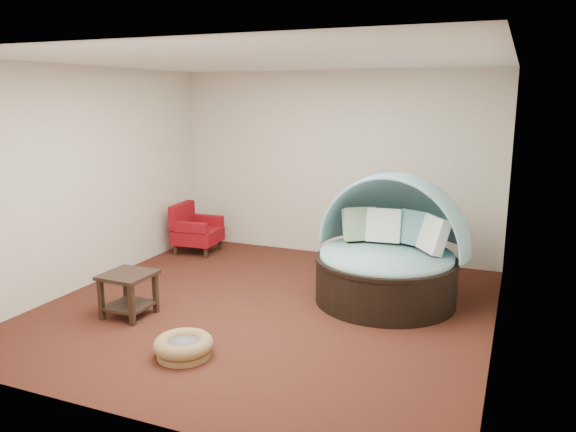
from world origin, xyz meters
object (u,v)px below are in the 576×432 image
at_px(red_armchair, 195,230).
at_px(side_table, 128,288).
at_px(pet_basket, 183,346).
at_px(canopy_daybed, 390,242).

relative_size(red_armchair, side_table, 1.46).
xyz_separation_m(red_armchair, side_table, (0.73, -2.56, -0.03)).
xyz_separation_m(pet_basket, side_table, (-1.12, 0.63, 0.22)).
relative_size(pet_basket, side_table, 1.17).
distance_m(canopy_daybed, pet_basket, 2.77).
xyz_separation_m(canopy_daybed, side_table, (-2.56, -1.65, -0.39)).
height_order(pet_basket, red_armchair, red_armchair).
distance_m(pet_basket, side_table, 1.30).
distance_m(canopy_daybed, red_armchair, 3.44).
bearing_deg(red_armchair, pet_basket, -64.35).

